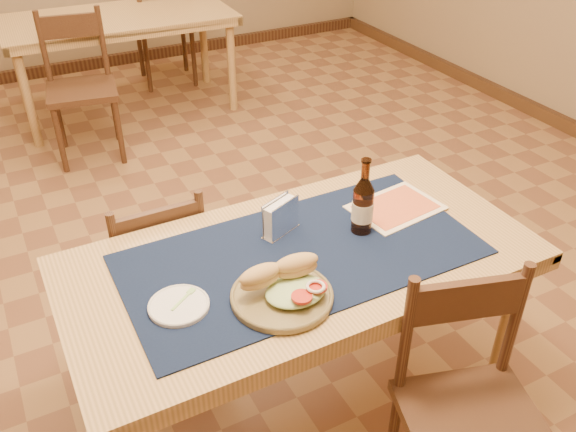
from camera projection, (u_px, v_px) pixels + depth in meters
name	position (u px, v px, depth m)	size (l,w,h in m)	color
room	(202.00, 3.00, 2.29)	(6.04, 7.04, 2.84)	olive
main_table	(301.00, 274.00, 2.11)	(1.60, 0.80, 0.75)	tan
placemat	(302.00, 254.00, 2.06)	(1.20, 0.60, 0.01)	#0D1833
baseboard	(223.00, 280.00, 3.04)	(6.00, 7.00, 0.10)	#492F1A
back_table	(119.00, 27.00, 4.52)	(1.68, 0.89, 0.75)	tan
chair_main_far	(157.00, 268.00, 2.51)	(0.38, 0.38, 0.83)	#492F1A
chair_main_near	(470.00, 410.00, 1.87)	(0.52, 0.52, 0.90)	#492F1A
chair_back_near	(81.00, 85.00, 4.02)	(0.50, 0.50, 0.95)	#492F1A
chair_back_far	(164.00, 23.00, 5.10)	(0.51, 0.51, 0.99)	#492F1A
sandwich_plate	(284.00, 289.00, 1.86)	(0.32, 0.32, 0.12)	brown
side_plate	(179.00, 305.00, 1.83)	(0.19, 0.19, 0.02)	silver
fork	(185.00, 297.00, 1.85)	(0.10, 0.07, 0.00)	#9AD474
beer_bottle	(363.00, 205.00, 2.12)	(0.08, 0.08, 0.29)	#46200C
napkin_holder	(280.00, 218.00, 2.13)	(0.16, 0.11, 0.13)	white
menu_card	(396.00, 207.00, 2.29)	(0.35, 0.28, 0.01)	#FAE6BD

